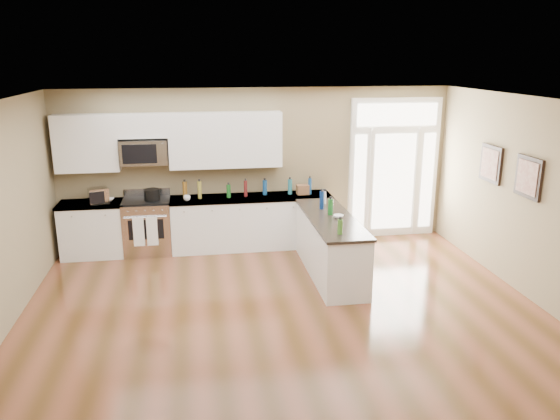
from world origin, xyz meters
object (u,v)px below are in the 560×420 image
peninsula_cabinet (330,248)px  kitchen_range (148,226)px  toaster_oven (98,196)px  stockpot (152,194)px

peninsula_cabinet → kitchen_range: (-2.89, 1.45, 0.04)m
kitchen_range → toaster_oven: 0.97m
stockpot → toaster_oven: size_ratio=0.86×
peninsula_cabinet → kitchen_range: 3.23m
peninsula_cabinet → kitchen_range: bearing=153.4°
peninsula_cabinet → stockpot: bearing=152.8°
stockpot → toaster_oven: 0.88m
stockpot → toaster_oven: bearing=-176.5°
peninsula_cabinet → toaster_oven: (-3.66, 1.38, 0.64)m
kitchen_range → peninsula_cabinet: bearing=-26.6°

